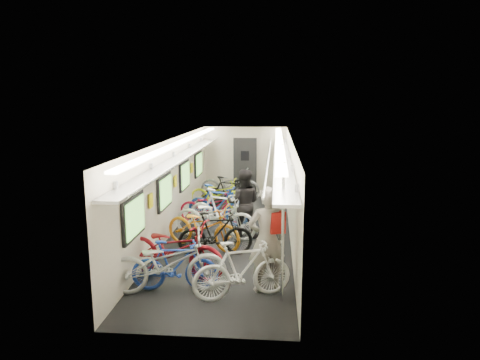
% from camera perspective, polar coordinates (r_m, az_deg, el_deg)
% --- Properties ---
extents(train_car_shell, '(10.00, 10.00, 10.00)m').
position_cam_1_polar(train_car_shell, '(11.49, -2.64, 2.11)').
color(train_car_shell, black).
rests_on(train_car_shell, ground).
extents(bicycle_0, '(2.17, 1.11, 1.09)m').
position_cam_1_polar(bicycle_0, '(7.72, -9.63, -10.87)').
color(bicycle_0, '#B7B8BC').
rests_on(bicycle_0, ground).
extents(bicycle_1, '(1.58, 0.58, 0.93)m').
position_cam_1_polar(bicycle_1, '(7.81, -8.68, -11.21)').
color(bicycle_1, '#1D3DAE').
rests_on(bicycle_1, ground).
extents(bicycle_2, '(2.26, 1.32, 1.12)m').
position_cam_1_polar(bicycle_2, '(8.35, -8.87, -9.05)').
color(bicycle_2, maroon).
rests_on(bicycle_2, ground).
extents(bicycle_3, '(1.68, 0.72, 0.98)m').
position_cam_1_polar(bicycle_3, '(9.39, -3.30, -7.16)').
color(bicycle_3, black).
rests_on(bicycle_3, ground).
extents(bicycle_4, '(2.05, 1.41, 1.02)m').
position_cam_1_polar(bicycle_4, '(9.86, -4.94, -6.19)').
color(bicycle_4, orange).
rests_on(bicycle_4, ground).
extents(bicycle_5, '(1.93, 1.23, 1.13)m').
position_cam_1_polar(bicycle_5, '(10.95, -2.57, -4.16)').
color(bicycle_5, white).
rests_on(bicycle_5, ground).
extents(bicycle_6, '(2.19, 1.16, 1.09)m').
position_cam_1_polar(bicycle_6, '(10.50, -3.31, -4.90)').
color(bicycle_6, silver).
rests_on(bicycle_6, ground).
extents(bicycle_7, '(1.91, 1.06, 1.11)m').
position_cam_1_polar(bicycle_7, '(11.64, -2.93, -3.32)').
color(bicycle_7, '#1A419E').
rests_on(bicycle_7, ground).
extents(bicycle_8, '(1.80, 0.76, 0.92)m').
position_cam_1_polar(bicycle_8, '(11.82, -3.93, -3.57)').
color(bicycle_8, maroon).
rests_on(bicycle_8, ground).
extents(bicycle_9, '(1.76, 1.06, 1.02)m').
position_cam_1_polar(bicycle_9, '(13.30, -1.60, -1.72)').
color(bicycle_9, black).
rests_on(bicycle_9, ground).
extents(bicycle_10, '(1.94, 1.01, 0.97)m').
position_cam_1_polar(bicycle_10, '(13.30, -2.94, -1.86)').
color(bicycle_10, '#D1E115').
rests_on(bicycle_10, ground).
extents(bicycle_11, '(1.79, 1.06, 1.04)m').
position_cam_1_polar(bicycle_11, '(7.41, 0.30, -11.87)').
color(bicycle_11, white).
rests_on(bicycle_11, ground).
extents(bicycle_12, '(2.12, 0.95, 1.08)m').
position_cam_1_polar(bicycle_12, '(14.50, -1.32, -0.58)').
color(bicycle_12, slate).
rests_on(bicycle_12, ground).
extents(passenger_near, '(0.81, 0.67, 1.90)m').
position_cam_1_polar(passenger_near, '(7.56, 3.58, -7.94)').
color(passenger_near, gray).
rests_on(passenger_near, ground).
extents(passenger_mid, '(0.83, 0.65, 1.70)m').
position_cam_1_polar(passenger_mid, '(10.54, 0.47, -3.13)').
color(passenger_mid, black).
rests_on(passenger_mid, ground).
extents(backpack, '(0.29, 0.22, 0.38)m').
position_cam_1_polar(backpack, '(7.43, 5.02, -5.63)').
color(backpack, red).
rests_on(backpack, passenger_near).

